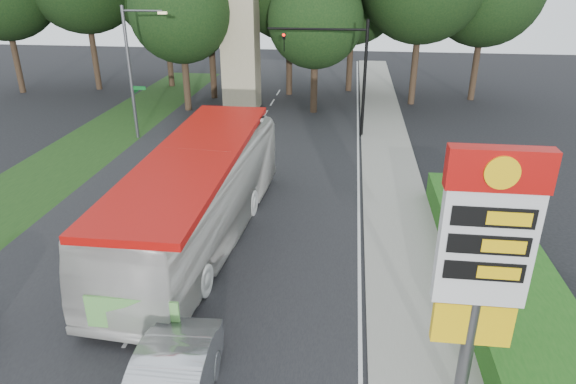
# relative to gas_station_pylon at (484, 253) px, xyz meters

# --- Properties ---
(road_surface) EXTENTS (14.00, 80.00, 0.02)m
(road_surface) POSITION_rel_gas_station_pylon_xyz_m (-9.20, 10.01, -4.44)
(road_surface) COLOR black
(road_surface) RESTS_ON ground
(sidewalk_right) EXTENTS (3.00, 80.00, 0.12)m
(sidewalk_right) POSITION_rel_gas_station_pylon_xyz_m (-0.70, 10.01, -4.39)
(sidewalk_right) COLOR gray
(sidewalk_right) RESTS_ON ground
(grass_verge_left) EXTENTS (5.00, 50.00, 0.02)m
(grass_verge_left) POSITION_rel_gas_station_pylon_xyz_m (-18.70, 16.01, -4.44)
(grass_verge_left) COLOR #193814
(grass_verge_left) RESTS_ON ground
(hedge) EXTENTS (3.00, 14.00, 1.20)m
(hedge) POSITION_rel_gas_station_pylon_xyz_m (2.30, 6.01, -3.85)
(hedge) COLOR #1D5216
(hedge) RESTS_ON ground
(gas_station_pylon) EXTENTS (2.10, 0.45, 6.85)m
(gas_station_pylon) POSITION_rel_gas_station_pylon_xyz_m (0.00, 0.00, 0.00)
(gas_station_pylon) COLOR #59595E
(gas_station_pylon) RESTS_ON ground
(traffic_signal_mast) EXTENTS (6.10, 0.35, 7.20)m
(traffic_signal_mast) POSITION_rel_gas_station_pylon_xyz_m (-3.52, 22.00, 0.22)
(traffic_signal_mast) COLOR black
(traffic_signal_mast) RESTS_ON ground
(streetlight_signs) EXTENTS (2.75, 0.98, 8.00)m
(streetlight_signs) POSITION_rel_gas_station_pylon_xyz_m (-16.19, 20.01, -0.01)
(streetlight_signs) COLOR #59595E
(streetlight_signs) RESTS_ON ground
(monument) EXTENTS (3.00, 3.00, 10.05)m
(monument) POSITION_rel_gas_station_pylon_xyz_m (-11.20, 28.01, 0.66)
(monument) COLOR tan
(monument) RESTS_ON ground
(transit_bus) EXTENTS (4.15, 13.69, 3.76)m
(transit_bus) POSITION_rel_gas_station_pylon_xyz_m (-8.70, 7.50, -2.57)
(transit_bus) COLOR silver
(transit_bus) RESTS_ON ground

